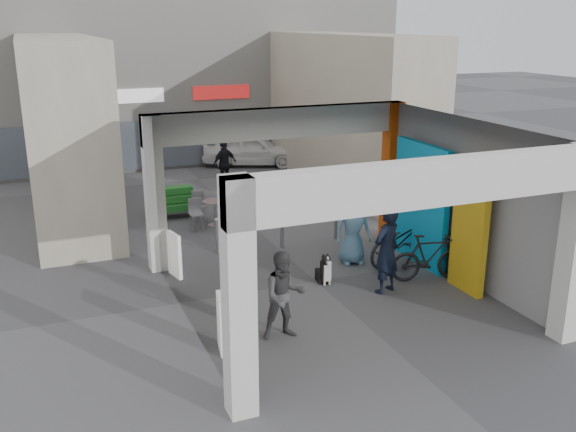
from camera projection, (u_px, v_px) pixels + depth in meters
name	position (u px, v px, depth m)	size (l,w,h in m)	color
ground	(316.00, 281.00, 13.89)	(90.00, 90.00, 0.00)	#515156
arcade_canopy	(359.00, 185.00, 12.68)	(6.40, 6.45, 6.40)	silver
far_building	(169.00, 58.00, 25.11)	(18.00, 4.08, 8.00)	silver
plaza_bldg_left	(63.00, 127.00, 18.17)	(2.00, 9.00, 5.00)	#C0B89F
plaza_bldg_right	(346.00, 111.00, 21.41)	(2.00, 9.00, 5.00)	#C0B89F
bollard_left	(217.00, 236.00, 15.46)	(0.09, 0.09, 0.85)	#96989E
bollard_center	(282.00, 230.00, 15.78)	(0.09, 0.09, 0.92)	#96989E
bollard_right	(336.00, 222.00, 16.46)	(0.09, 0.09, 0.89)	#96989E
advert_board_near	(221.00, 323.00, 10.85)	(0.18, 0.56, 1.00)	white
advert_board_far	(175.00, 255.00, 14.02)	(0.20, 0.55, 1.00)	white
cafe_set	(209.00, 213.00, 17.77)	(1.39, 1.12, 0.84)	#97979C
produce_stand	(175.00, 205.00, 18.36)	(1.26, 0.68, 0.83)	black
crate_stack	(250.00, 187.00, 20.52)	(0.54, 0.48, 0.56)	#19571A
border_collie	(325.00, 271.00, 13.72)	(0.26, 0.50, 0.69)	black
man_with_dog	(386.00, 250.00, 13.09)	(0.67, 0.44, 1.83)	black
man_back_turned	(284.00, 295.00, 11.22)	(0.78, 0.61, 1.60)	#424244
man_elderly	(353.00, 228.00, 14.70)	(0.83, 0.54, 1.70)	#5A8AAF
man_crates	(225.00, 164.00, 21.46)	(0.94, 0.39, 1.60)	black
bicycle_front	(401.00, 241.00, 14.84)	(0.70, 2.01, 1.05)	black
bicycle_rear	(429.00, 257.00, 13.81)	(0.49, 1.74, 1.05)	black
white_van	(251.00, 149.00, 24.78)	(1.51, 3.76, 1.28)	white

